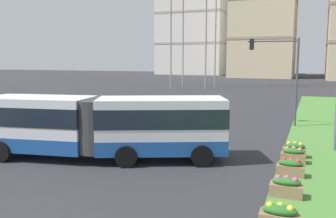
{
  "coord_description": "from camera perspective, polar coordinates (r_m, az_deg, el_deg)",
  "views": [
    {
      "loc": [
        7.41,
        -5.31,
        4.81
      ],
      "look_at": [
        0.3,
        12.49,
        2.2
      ],
      "focal_mm": 38.96,
      "sensor_mm": 36.0,
      "label": 1
    }
  ],
  "objects": [
    {
      "name": "flower_planter_4",
      "position": [
        17.93,
        19.0,
        -6.83
      ],
      "size": [
        1.1,
        0.56,
        0.74
      ],
      "color": "#937051",
      "rests_on": "grass_median"
    },
    {
      "name": "flower_planter_5",
      "position": [
        18.99,
        19.17,
        -6.03
      ],
      "size": [
        1.1,
        0.56,
        0.74
      ],
      "color": "#937051",
      "rests_on": "grass_median"
    },
    {
      "name": "apartment_tower_westcentre",
      "position": [
        105.37,
        14.86,
        15.71
      ],
      "size": [
        16.56,
        17.04,
        39.68
      ],
      "color": "beige",
      "rests_on": "ground"
    },
    {
      "name": "articulated_bus",
      "position": [
        17.92,
        -10.08,
        -2.51
      ],
      "size": [
        11.88,
        5.8,
        3.0
      ],
      "color": "white",
      "rests_on": "ground"
    },
    {
      "name": "flower_planter_1",
      "position": [
        11.14,
        17.05,
        -15.77
      ],
      "size": [
        1.1,
        0.56,
        0.74
      ],
      "color": "#937051",
      "rests_on": "grass_median"
    },
    {
      "name": "apartment_tower_west",
      "position": [
        124.16,
        4.21,
        14.41
      ],
      "size": [
        21.58,
        18.26,
        38.45
      ],
      "color": "silver",
      "rests_on": "ground"
    },
    {
      "name": "traffic_light_far_right",
      "position": [
        27.41,
        17.24,
        6.33
      ],
      "size": [
        3.59,
        0.28,
        6.31
      ],
      "color": "#474C51",
      "rests_on": "ground"
    },
    {
      "name": "car_silver_hatch",
      "position": [
        32.33,
        -3.01,
        0.53
      ],
      "size": [
        4.5,
        2.24,
        1.58
      ],
      "color": "#B7BABF",
      "rests_on": "ground"
    },
    {
      "name": "flower_planter_3",
      "position": [
        15.9,
        18.61,
        -8.67
      ],
      "size": [
        1.1,
        0.56,
        0.74
      ],
      "color": "#937051",
      "rests_on": "grass_median"
    },
    {
      "name": "flower_planter_2",
      "position": [
        13.57,
        18.0,
        -11.49
      ],
      "size": [
        1.1,
        0.56,
        0.74
      ],
      "color": "#937051",
      "rests_on": "grass_median"
    }
  ]
}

